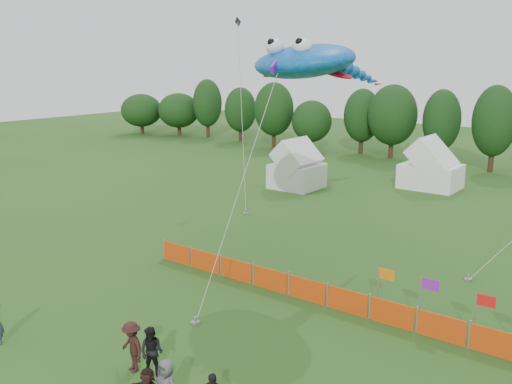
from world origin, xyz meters
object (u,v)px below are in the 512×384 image
Objects in this scene: tent_left at (297,168)px; spectator_b at (152,352)px; tent_right at (431,169)px; stingray_kite at (309,62)px; barrier_fence at (326,295)px; spectator_c at (132,347)px.

spectator_b is (12.01, -27.10, -0.79)m from tent_left.
tent_right is 2.65× the size of spectator_b.
tent_left is 2.14× the size of spectator_b.
spectator_b is 15.56m from stingray_kite.
spectator_b is at bearing -84.64° from tent_right.
stingray_kite is (-3.56, 3.92, 9.77)m from barrier_fence.
tent_left reaches higher than spectator_b.
tent_left is 29.65m from spectator_b.
tent_left is at bearing 94.89° from spectator_b.
stingray_kite is (10.27, -14.82, 8.61)m from tent_left.
spectator_c is at bearing -85.50° from stingray_kite.
spectator_b is at bearing -66.10° from tent_left.
spectator_b reaches higher than barrier_fence.
tent_left is 11.02m from tent_right.
stingray_kite reaches higher than spectator_c.
stingray_kite is at bearing 79.08° from spectator_b.
stingray_kite is at bearing 132.19° from barrier_fence.
tent_right reaches higher than spectator_c.
spectator_c reaches higher than barrier_fence.
spectator_c is (2.40, -33.86, -0.74)m from tent_right.
spectator_c is 0.11× the size of stingray_kite.
tent_right is 0.28× the size of stingray_kite.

